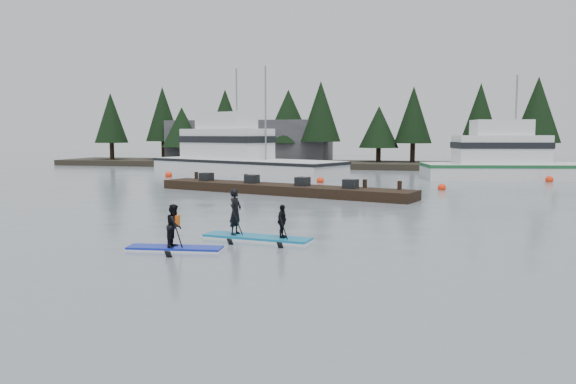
% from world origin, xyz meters
% --- Properties ---
extents(ground, '(160.00, 160.00, 0.00)m').
position_xyz_m(ground, '(0.00, 0.00, 0.00)').
color(ground, slate).
rests_on(ground, ground).
extents(far_shore, '(70.00, 8.00, 0.60)m').
position_xyz_m(far_shore, '(0.00, 42.00, 0.30)').
color(far_shore, '#2D281E').
rests_on(far_shore, ground).
extents(treeline, '(60.00, 4.00, 8.00)m').
position_xyz_m(treeline, '(0.00, 42.00, 0.00)').
color(treeline, black).
rests_on(treeline, ground).
extents(waterfront_building, '(18.00, 6.00, 5.00)m').
position_xyz_m(waterfront_building, '(-14.00, 44.00, 2.50)').
color(waterfront_building, '#4C4C51').
rests_on(waterfront_building, ground).
extents(fishing_boat_large, '(18.59, 11.88, 10.16)m').
position_xyz_m(fishing_boat_large, '(-10.26, 29.78, 0.78)').
color(fishing_boat_large, white).
rests_on(fishing_boat_large, ground).
extents(fishing_boat_medium, '(15.85, 7.35, 8.99)m').
position_xyz_m(fishing_boat_medium, '(12.40, 30.38, 0.65)').
color(fishing_boat_medium, white).
rests_on(fishing_boat_medium, ground).
extents(floating_dock, '(16.18, 6.74, 0.54)m').
position_xyz_m(floating_dock, '(-2.78, 15.20, 0.27)').
color(floating_dock, black).
rests_on(floating_dock, ground).
extents(buoy_b, '(0.52, 0.52, 0.52)m').
position_xyz_m(buoy_b, '(-1.90, 23.17, 0.00)').
color(buoy_b, '#FF310C').
rests_on(buoy_b, ground).
extents(buoy_c, '(0.57, 0.57, 0.57)m').
position_xyz_m(buoy_c, '(14.24, 27.89, 0.00)').
color(buoy_c, '#FF310C').
rests_on(buoy_c, ground).
extents(buoy_a, '(0.58, 0.58, 0.58)m').
position_xyz_m(buoy_a, '(-14.88, 25.38, 0.00)').
color(buoy_a, '#FF310C').
rests_on(buoy_a, ground).
extents(buoy_d, '(0.51, 0.51, 0.51)m').
position_xyz_m(buoy_d, '(6.47, 19.83, 0.00)').
color(buoy_d, '#FF310C').
rests_on(buoy_d, ground).
extents(paddleboard_solo, '(2.94, 1.15, 1.86)m').
position_xyz_m(paddleboard_solo, '(-1.76, -1.06, 0.52)').
color(paddleboard_solo, '#1122A5').
rests_on(paddleboard_solo, ground).
extents(paddleboard_duo, '(3.76, 1.48, 2.18)m').
position_xyz_m(paddleboard_duo, '(0.07, 1.13, 0.48)').
color(paddleboard_duo, '#1170A2').
rests_on(paddleboard_duo, ground).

